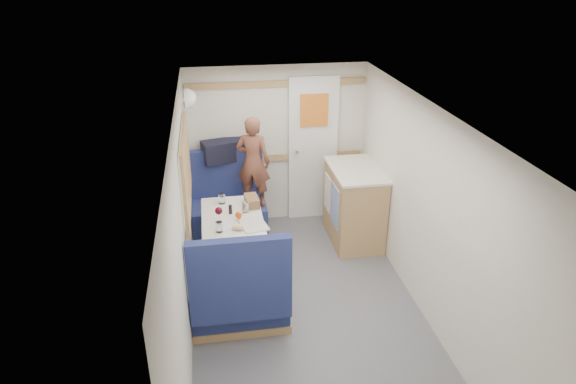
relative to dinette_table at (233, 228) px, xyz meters
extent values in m
plane|color=#515156|center=(0.65, -1.00, -0.57)|extent=(4.50, 4.50, 0.00)
plane|color=silver|center=(0.65, -1.00, 1.43)|extent=(4.50, 4.50, 0.00)
cube|color=silver|center=(0.65, 1.25, 0.43)|extent=(2.20, 0.02, 2.00)
cube|color=silver|center=(-0.45, -1.00, 0.43)|extent=(0.02, 4.50, 2.00)
cube|color=silver|center=(1.75, -1.00, 0.43)|extent=(0.02, 4.50, 2.00)
cube|color=#A37D49|center=(0.65, 1.23, 0.28)|extent=(2.15, 0.02, 0.08)
cube|color=#A37D49|center=(0.65, 1.23, 1.21)|extent=(2.15, 0.02, 0.08)
cube|color=#9AA88E|center=(-0.43, 0.00, 0.68)|extent=(0.04, 1.30, 0.72)
cube|color=white|center=(1.10, 1.22, 0.36)|extent=(0.62, 0.04, 1.86)
cube|color=orange|center=(1.10, 1.19, 0.88)|extent=(0.34, 0.03, 0.40)
cylinder|color=silver|center=(0.88, 1.17, 0.38)|extent=(0.04, 0.10, 0.04)
cube|color=white|center=(0.00, 0.00, 0.13)|extent=(0.62, 0.92, 0.04)
cylinder|color=silver|center=(0.00, 0.00, -0.22)|extent=(0.08, 0.08, 0.66)
cylinder|color=silver|center=(0.00, 0.00, -0.55)|extent=(0.36, 0.36, 0.03)
cube|color=navy|center=(0.00, 0.80, -0.34)|extent=(0.88, 0.50, 0.45)
cube|color=navy|center=(0.00, 1.08, 0.08)|extent=(0.88, 0.10, 0.80)
cube|color=#A37D49|center=(0.00, 0.80, -0.53)|extent=(0.90, 0.52, 0.08)
cube|color=navy|center=(0.00, -0.80, -0.34)|extent=(0.88, 0.50, 0.45)
cube|color=navy|center=(0.00, -1.08, 0.08)|extent=(0.88, 0.10, 0.80)
cube|color=#A37D49|center=(0.00, -0.80, -0.53)|extent=(0.90, 0.52, 0.08)
cube|color=#A37D49|center=(0.00, 1.12, 0.31)|extent=(0.90, 0.14, 0.04)
sphere|color=white|center=(-0.39, 0.85, 1.18)|extent=(0.20, 0.20, 0.20)
cube|color=#A37D49|center=(1.47, 0.55, -0.12)|extent=(0.54, 0.90, 0.90)
cube|color=silver|center=(1.47, 0.55, 0.34)|extent=(0.56, 0.92, 0.03)
cube|color=#5972B2|center=(1.19, 0.37, -0.02)|extent=(0.01, 0.30, 0.48)
cube|color=silver|center=(1.19, 0.73, -0.02)|extent=(0.01, 0.28, 0.44)
imported|color=brown|center=(0.30, 0.77, 0.43)|extent=(0.46, 0.38, 1.09)
cube|color=black|center=(-0.01, 1.12, 0.46)|extent=(0.57, 0.38, 0.25)
cube|color=silver|center=(0.20, -0.25, 0.16)|extent=(0.30, 0.36, 0.02)
sphere|color=orange|center=(0.06, -0.10, 0.21)|extent=(0.07, 0.07, 0.07)
cube|color=#EBD088|center=(0.04, -0.32, 0.19)|extent=(0.11, 0.09, 0.03)
cylinder|color=white|center=(-0.13, -0.14, 0.16)|extent=(0.06, 0.06, 0.01)
cylinder|color=white|center=(-0.13, -0.14, 0.21)|extent=(0.01, 0.01, 0.10)
sphere|color=#460713|center=(-0.13, -0.14, 0.28)|extent=(0.08, 0.08, 0.08)
cylinder|color=white|center=(-0.14, -0.33, 0.21)|extent=(0.07, 0.07, 0.11)
cylinder|color=white|center=(-0.09, 0.30, 0.21)|extent=(0.07, 0.07, 0.11)
cylinder|color=white|center=(0.14, 0.05, 0.21)|extent=(0.07, 0.07, 0.11)
cylinder|color=#8E4414|center=(0.22, 0.12, 0.20)|extent=(0.06, 0.06, 0.10)
cylinder|color=black|center=(-0.01, 0.04, 0.20)|extent=(0.04, 0.04, 0.09)
cylinder|color=white|center=(0.07, -0.10, 0.20)|extent=(0.03, 0.03, 0.09)
cube|color=brown|center=(0.22, 0.20, 0.20)|extent=(0.15, 0.25, 0.10)
camera|label=1|loc=(-0.18, -4.72, 2.59)|focal=32.00mm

